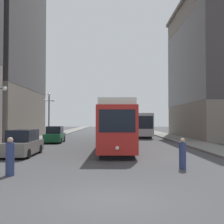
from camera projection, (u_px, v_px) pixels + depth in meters
The scene contains 11 objects.
ground_plane at pixel (109, 200), 8.67m from camera, with size 200.00×200.00×0.00m, color #424244.
sidewalk_left at pixel (59, 134), 48.57m from camera, with size 3.01×120.00×0.15m, color gray.
sidewalk_right at pixel (160, 134), 48.74m from camera, with size 3.01×120.00×0.15m, color gray.
streetcar at pixel (117, 125), 24.17m from camera, with size 2.97×14.95×3.89m.
transit_bus at pixel (138, 124), 42.35m from camera, with size 3.00×11.85×3.45m.
parked_car_left_near at pixel (55, 135), 31.00m from camera, with size 1.98×4.34×1.82m.
parked_car_left_mid at pixel (23, 144), 19.51m from camera, with size 1.92×4.82×1.82m.
pedestrian_crossing_near at pixel (183, 155), 14.14m from camera, with size 0.35×0.35×1.57m.
pedestrian_crossing_far at pixel (10, 158), 12.44m from camera, with size 0.38×0.38×1.72m.
lamp_post_left_far at pixel (49, 109), 36.73m from camera, with size 1.41×0.36×5.92m.
building_right_corner at pixel (222, 67), 39.41m from camera, with size 11.71×19.60×19.46m.
Camera 1 is at (0.02, -8.75, 2.48)m, focal length 44.65 mm.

